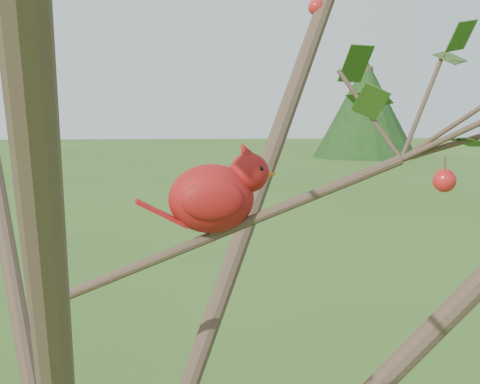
{
  "coord_description": "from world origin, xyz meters",
  "views": [
    {
      "loc": [
        0.2,
        -1.16,
        2.3
      ],
      "look_at": [
        0.28,
        0.08,
        2.14
      ],
      "focal_mm": 55.0,
      "sensor_mm": 36.0,
      "label": 1
    }
  ],
  "objects": [
    {
      "name": "cardinal",
      "position": [
        0.24,
        0.08,
        2.14
      ],
      "size": [
        0.25,
        0.14,
        0.17
      ],
      "rotation": [
        0.0,
        0.0,
        0.14
      ],
      "color": "#A41B0E",
      "rests_on": "ground"
    },
    {
      "name": "crabapple_tree",
      "position": [
        0.03,
        -0.02,
        2.12
      ],
      "size": [
        2.35,
        2.05,
        2.95
      ],
      "color": "#3C2A20",
      "rests_on": "ground"
    },
    {
      "name": "distant_trees",
      "position": [
        0.37,
        23.8,
        1.6
      ],
      "size": [
        42.74,
        11.32,
        3.77
      ],
      "color": "#3C2A20",
      "rests_on": "ground"
    }
  ]
}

